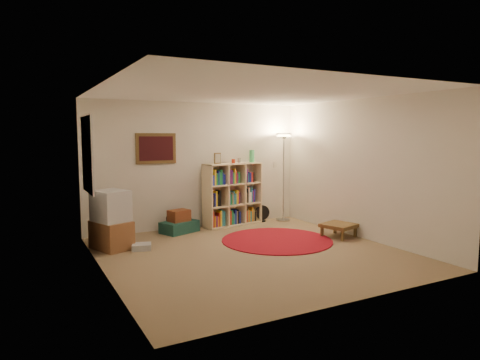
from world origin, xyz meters
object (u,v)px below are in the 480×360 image
Objects in this scene: bookshelf at (232,195)px; floor_lamp at (284,148)px; suitcase at (179,227)px; side_table at (339,226)px; tv_stand at (111,221)px; floor_fan at (262,213)px.

bookshelf is 0.81× the size of floor_lamp.
bookshelf is at bearing -14.88° from suitcase.
bookshelf reaches higher than side_table.
tv_stand is 1.23× the size of suitcase.
bookshelf reaches higher than suitcase.
floor_fan is 0.37× the size of tv_stand.
suitcase is at bearing 2.77° from tv_stand.
side_table is at bearing -56.61° from suitcase.
tv_stand is at bearing -170.59° from floor_lamp.
bookshelf is 2.31× the size of side_table.
bookshelf reaches higher than floor_fan.
bookshelf is at bearing 123.99° from side_table.
bookshelf is at bearing -171.61° from floor_fan.
suitcase is 1.17× the size of side_table.
bookshelf is 4.33× the size of floor_fan.
tv_stand reaches higher than side_table.
tv_stand is (-3.76, -0.62, -1.11)m from floor_lamp.
floor_lamp is at bearing -21.05° from suitcase.
floor_lamp is 1.97× the size of tv_stand.
bookshelf is 2.27m from side_table.
side_table reaches higher than suitcase.
tv_stand is at bearing -158.60° from floor_fan.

